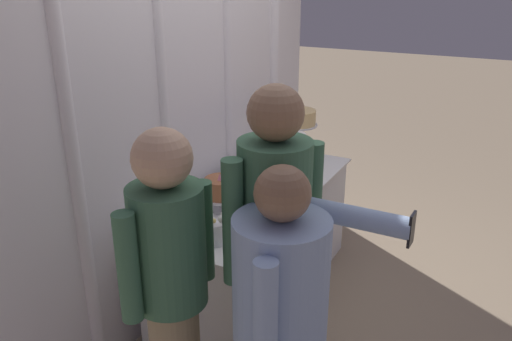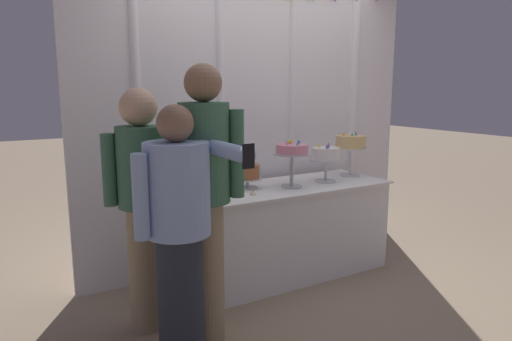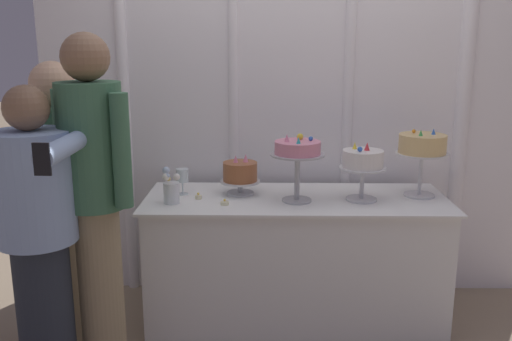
# 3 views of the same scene
# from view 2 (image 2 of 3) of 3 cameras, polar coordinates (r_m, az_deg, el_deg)

# --- Properties ---
(ground_plane) EXTENTS (24.00, 24.00, 0.00)m
(ground_plane) POSITION_cam_2_polar(r_m,az_deg,el_deg) (3.96, 4.45, -12.98)
(ground_plane) COLOR gray
(draped_curtain) EXTENTS (3.24, 0.15, 2.82)m
(draped_curtain) POSITION_cam_2_polar(r_m,az_deg,el_deg) (4.10, 0.69, 8.93)
(draped_curtain) COLOR white
(draped_curtain) RESTS_ON ground_plane
(cake_table) EXTENTS (1.76, 0.68, 0.77)m
(cake_table) POSITION_cam_2_polar(r_m,az_deg,el_deg) (3.91, 3.68, -7.33)
(cake_table) COLOR white
(cake_table) RESTS_ON ground_plane
(cake_display_leftmost) EXTENTS (0.24, 0.24, 0.24)m
(cake_display_leftmost) POSITION_cam_2_polar(r_m,az_deg,el_deg) (3.67, -1.11, -0.30)
(cake_display_leftmost) COLOR silver
(cake_display_leftmost) RESTS_ON cake_table
(cake_display_midleft) EXTENTS (0.30, 0.30, 0.39)m
(cake_display_midleft) POSITION_cam_2_polar(r_m,az_deg,el_deg) (3.70, 4.50, 2.27)
(cake_display_midleft) COLOR #B2B2B7
(cake_display_midleft) RESTS_ON cake_table
(cake_display_midright) EXTENTS (0.27, 0.27, 0.34)m
(cake_display_midright) POSITION_cam_2_polar(r_m,az_deg,el_deg) (3.95, 8.62, 1.79)
(cake_display_midright) COLOR silver
(cake_display_midright) RESTS_ON cake_table
(cake_display_rightmost) EXTENTS (0.30, 0.30, 0.40)m
(cake_display_rightmost) POSITION_cam_2_polar(r_m,az_deg,el_deg) (4.24, 11.59, 3.25)
(cake_display_rightmost) COLOR silver
(cake_display_rightmost) RESTS_ON cake_table
(wine_glass) EXTENTS (0.07, 0.07, 0.16)m
(wine_glass) POSITION_cam_2_polar(r_m,az_deg,el_deg) (3.51, -5.90, -1.08)
(wine_glass) COLOR silver
(wine_glass) RESTS_ON cake_table
(flower_vase) EXTENTS (0.11, 0.14, 0.20)m
(flower_vase) POSITION_cam_2_polar(r_m,az_deg,el_deg) (3.34, -5.12, -2.23)
(flower_vase) COLOR silver
(flower_vase) RESTS_ON cake_table
(tealight_far_left) EXTENTS (0.04, 0.04, 0.04)m
(tealight_far_left) POSITION_cam_2_polar(r_m,az_deg,el_deg) (3.49, -3.65, -2.78)
(tealight_far_left) COLOR beige
(tealight_far_left) RESTS_ON cake_table
(tealight_near_left) EXTENTS (0.05, 0.05, 0.04)m
(tealight_near_left) POSITION_cam_2_polar(r_m,az_deg,el_deg) (3.47, -0.39, -2.88)
(tealight_near_left) COLOR beige
(tealight_near_left) RESTS_ON cake_table
(guest_man_pink_jacket) EXTENTS (0.46, 0.36, 1.56)m
(guest_man_pink_jacket) POSITION_cam_2_polar(r_m,az_deg,el_deg) (3.00, -13.81, -3.36)
(guest_man_pink_jacket) COLOR #9E8966
(guest_man_pink_jacket) RESTS_ON ground_plane
(guest_man_dark_suit) EXTENTS (0.42, 0.41, 1.70)m
(guest_man_dark_suit) POSITION_cam_2_polar(r_m,az_deg,el_deg) (2.79, -6.28, -2.55)
(guest_man_dark_suit) COLOR #9E8966
(guest_man_dark_suit) RESTS_ON ground_plane
(guest_girl_blue_dress) EXTENTS (0.52, 0.63, 1.48)m
(guest_girl_blue_dress) POSITION_cam_2_polar(r_m,az_deg,el_deg) (2.61, -9.50, -6.96)
(guest_girl_blue_dress) COLOR #282D38
(guest_girl_blue_dress) RESTS_ON ground_plane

